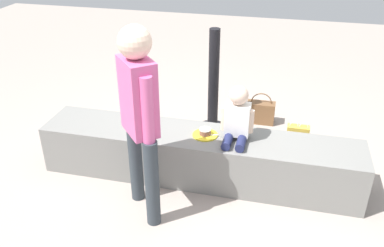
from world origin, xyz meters
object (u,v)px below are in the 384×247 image
at_px(cake_plate, 205,133).
at_px(water_bottle_near_gift, 107,128).
at_px(gift_bag, 297,139).
at_px(child_seated, 237,117).
at_px(handbag_black_leather, 138,118).
at_px(handbag_brown_canvas, 261,112).
at_px(cake_box_white, 251,144).
at_px(adult_standing, 139,109).

relative_size(cake_plate, water_bottle_near_gift, 0.95).
bearing_deg(gift_bag, child_seated, -130.50).
height_order(gift_bag, handbag_black_leather, gift_bag).
distance_m(water_bottle_near_gift, handbag_brown_canvas, 1.72).
bearing_deg(cake_box_white, child_seated, -98.68).
bearing_deg(handbag_brown_canvas, child_seated, -96.09).
height_order(cake_plate, water_bottle_near_gift, cake_plate).
xyz_separation_m(water_bottle_near_gift, handbag_black_leather, (0.23, 0.31, 0.00)).
bearing_deg(water_bottle_near_gift, cake_box_white, 4.21).
relative_size(water_bottle_near_gift, handbag_black_leather, 0.73).
bearing_deg(cake_plate, cake_box_white, 58.17).
relative_size(cake_plate, gift_bag, 0.65).
bearing_deg(handbag_brown_canvas, adult_standing, -114.01).
xyz_separation_m(child_seated, cake_plate, (-0.27, 0.00, -0.19)).
bearing_deg(handbag_black_leather, cake_box_white, -8.57).
relative_size(child_seated, handbag_brown_canvas, 1.33).
xyz_separation_m(gift_bag, cake_box_white, (-0.45, -0.05, -0.09)).
relative_size(child_seated, gift_bag, 1.41).
relative_size(adult_standing, gift_bag, 4.48).
xyz_separation_m(gift_bag, handbag_brown_canvas, (-0.41, 0.56, -0.02)).
bearing_deg(handbag_black_leather, child_seated, -32.82).
distance_m(cake_plate, water_bottle_near_gift, 1.30).
height_order(child_seated, cake_plate, child_seated).
relative_size(child_seated, adult_standing, 0.32).
height_order(cake_plate, gift_bag, cake_plate).
height_order(adult_standing, cake_box_white, adult_standing).
distance_m(child_seated, cake_plate, 0.33).
bearing_deg(child_seated, handbag_black_leather, 147.18).
height_order(child_seated, handbag_brown_canvas, child_seated).
height_order(child_seated, adult_standing, adult_standing).
distance_m(child_seated, handbag_black_leather, 1.53).
bearing_deg(cake_plate, adult_standing, -124.52).
height_order(child_seated, gift_bag, child_seated).
relative_size(gift_bag, water_bottle_near_gift, 1.46).
height_order(water_bottle_near_gift, handbag_black_leather, handbag_black_leather).
xyz_separation_m(child_seated, water_bottle_near_gift, (-1.43, 0.47, -0.55)).
distance_m(gift_bag, water_bottle_near_gift, 1.97).
bearing_deg(child_seated, gift_bag, 49.50).
bearing_deg(handbag_black_leather, handbag_brown_canvas, 17.56).
xyz_separation_m(handbag_black_leather, handbag_brown_canvas, (1.32, 0.42, 0.02)).
bearing_deg(gift_bag, handbag_brown_canvas, 126.05).
bearing_deg(handbag_black_leather, water_bottle_near_gift, -127.46).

